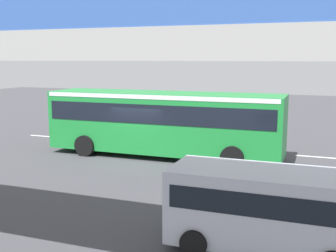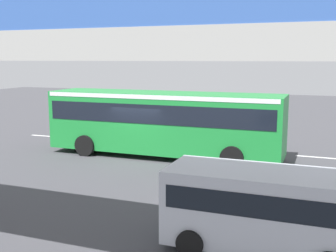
# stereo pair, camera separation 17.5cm
# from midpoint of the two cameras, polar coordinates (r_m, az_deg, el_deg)

# --- Properties ---
(ground) EXTENTS (80.00, 80.00, 0.00)m
(ground) POSITION_cam_midpoint_polar(r_m,az_deg,el_deg) (20.34, -4.03, -4.41)
(ground) COLOR #424247
(city_bus) EXTENTS (11.54, 2.85, 3.15)m
(city_bus) POSITION_cam_midpoint_polar(r_m,az_deg,el_deg) (20.37, -0.88, 1.03)
(city_bus) COLOR #1E8C38
(city_bus) RESTS_ON ground
(parked_van) EXTENTS (4.80, 2.17, 2.05)m
(parked_van) POSITION_cam_midpoint_polar(r_m,az_deg,el_deg) (10.81, 12.83, -10.44)
(parked_van) COLOR #B7BCC6
(parked_van) RESTS_ON ground
(lane_dash_leftmost) EXTENTS (2.00, 0.20, 0.01)m
(lane_dash_leftmost) POSITION_cam_midpoint_polar(r_m,az_deg,el_deg) (21.79, 19.36, -3.99)
(lane_dash_leftmost) COLOR silver
(lane_dash_leftmost) RESTS_ON ground
(lane_dash_left) EXTENTS (2.00, 0.20, 0.01)m
(lane_dash_left) POSITION_cam_midpoint_polar(r_m,az_deg,el_deg) (22.19, 8.97, -3.35)
(lane_dash_left) COLOR silver
(lane_dash_left) RESTS_ON ground
(lane_dash_centre) EXTENTS (2.00, 0.20, 0.01)m
(lane_dash_centre) POSITION_cam_midpoint_polar(r_m,az_deg,el_deg) (23.27, -0.74, -2.65)
(lane_dash_centre) COLOR silver
(lane_dash_centre) RESTS_ON ground
(lane_dash_right) EXTENTS (2.00, 0.20, 0.01)m
(lane_dash_right) POSITION_cam_midpoint_polar(r_m,az_deg,el_deg) (24.96, -9.35, -1.96)
(lane_dash_right) COLOR silver
(lane_dash_right) RESTS_ON ground
(lane_dash_rightmost) EXTENTS (2.00, 0.20, 0.01)m
(lane_dash_rightmost) POSITION_cam_midpoint_polar(r_m,az_deg,el_deg) (27.14, -16.72, -1.34)
(lane_dash_rightmost) COLOR silver
(lane_dash_rightmost) RESTS_ON ground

